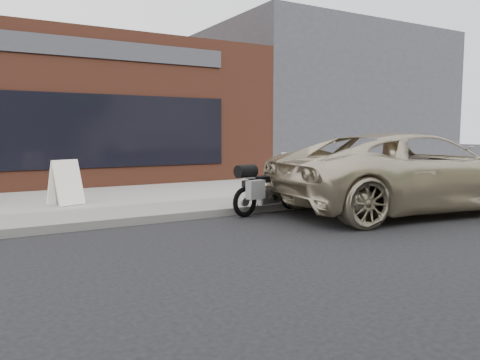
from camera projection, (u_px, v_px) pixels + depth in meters
name	position (u px, v px, depth m)	size (l,w,h in m)	color
ground	(350.00, 271.00, 5.59)	(120.00, 120.00, 0.00)	black
near_sidewalk	(151.00, 196.00, 11.60)	(44.00, 6.00, 0.15)	gray
storefront	(28.00, 116.00, 16.39)	(14.00, 10.07, 4.50)	#55291B
neighbour_building	(301.00, 105.00, 22.33)	(10.00, 10.00, 6.00)	#2D2D33
motorcycle	(265.00, 188.00, 9.51)	(1.93, 0.87, 1.24)	black
minivan	(411.00, 172.00, 9.82)	(2.74, 5.95, 1.65)	beige
sandwich_sign	(65.00, 182.00, 9.79)	(0.75, 0.72, 0.94)	silver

